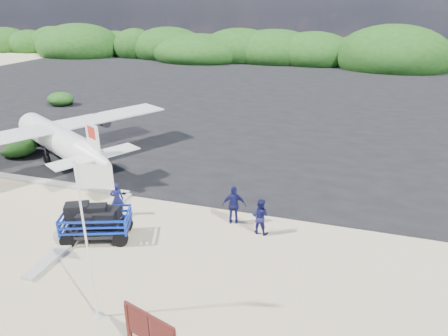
# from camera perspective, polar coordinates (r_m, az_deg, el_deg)

# --- Properties ---
(ground) EXTENTS (160.00, 160.00, 0.00)m
(ground) POSITION_cam_1_polar(r_m,az_deg,el_deg) (15.12, -7.94, -14.32)
(ground) COLOR beige
(asphalt_apron) EXTENTS (90.00, 50.00, 0.04)m
(asphalt_apron) POSITION_cam_1_polar(r_m,az_deg,el_deg) (42.17, 9.32, 10.03)
(asphalt_apron) COLOR #B2B2B2
(asphalt_apron) RESTS_ON ground
(lagoon) EXTENTS (9.00, 7.00, 0.40)m
(lagoon) POSITION_cam_1_polar(r_m,az_deg,el_deg) (21.02, -29.18, -5.93)
(lagoon) COLOR #B2B2B2
(lagoon) RESTS_ON ground
(vegetation_band) EXTENTS (124.00, 8.00, 4.40)m
(vegetation_band) POSITION_cam_1_polar(r_m,az_deg,el_deg) (66.67, 12.54, 14.41)
(vegetation_band) COLOR #B2B2B2
(vegetation_band) RESTS_ON ground
(baggage_cart) EXTENTS (3.27, 2.52, 1.44)m
(baggage_cart) POSITION_cam_1_polar(r_m,az_deg,el_deg) (17.51, -17.48, -9.59)
(baggage_cart) COLOR #0C2BB4
(baggage_cart) RESTS_ON ground
(flagpole) EXTENTS (1.10, 0.57, 5.24)m
(flagpole) POSITION_cam_1_polar(r_m,az_deg,el_deg) (13.81, -17.55, -19.56)
(flagpole) COLOR white
(flagpole) RESTS_ON ground
(crew_a) EXTENTS (0.70, 0.59, 1.62)m
(crew_a) POSITION_cam_1_polar(r_m,az_deg,el_deg) (18.67, -15.03, -4.33)
(crew_a) COLOR #13154A
(crew_a) RESTS_ON ground
(crew_b) EXTENTS (0.83, 0.69, 1.58)m
(crew_b) POSITION_cam_1_polar(r_m,az_deg,el_deg) (16.78, 5.16, -6.89)
(crew_b) COLOR #13154A
(crew_b) RESTS_ON ground
(crew_c) EXTENTS (1.11, 0.69, 1.77)m
(crew_c) POSITION_cam_1_polar(r_m,az_deg,el_deg) (17.38, 1.44, -5.32)
(crew_c) COLOR #13154A
(crew_c) RESTS_ON ground
(aircraft_large) EXTENTS (19.69, 19.69, 4.34)m
(aircraft_large) POSITION_cam_1_polar(r_m,az_deg,el_deg) (37.20, 23.55, 6.74)
(aircraft_large) COLOR #B2B2B2
(aircraft_large) RESTS_ON ground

